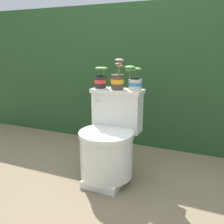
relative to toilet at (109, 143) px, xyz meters
The scene contains 6 objects.
ground_plane 0.31m from the toilet, 106.66° to the right, with size 12.00×12.00×0.00m, color #75664C.
hedge_backdrop 1.37m from the toilet, 91.10° to the left, with size 4.23×1.06×1.46m.
toilet is the anchor object (origin of this frame).
potted_plant_left 0.52m from the toilet, 133.05° to the left, with size 0.12×0.10×0.17m.
potted_plant_midleft 0.51m from the toilet, 86.72° to the left, with size 0.11×0.10×0.24m.
potted_plant_middle 0.53m from the toilet, 50.96° to the left, with size 0.14×0.11×0.19m.
Camera 1 is at (0.77, -1.59, 1.04)m, focal length 40.00 mm.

